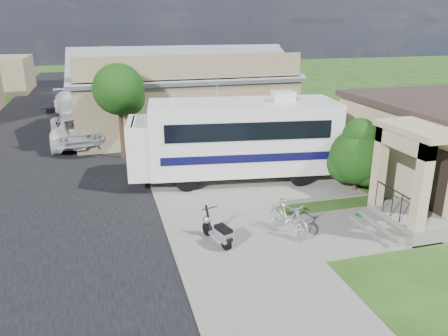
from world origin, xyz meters
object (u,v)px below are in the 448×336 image
object	(u,v)px
motorhome	(235,137)
bicycle	(288,219)
pickup_truck	(77,128)
van	(74,104)
shrub	(358,154)
garden_hose	(360,218)
scooter	(218,232)

from	to	relation	value
motorhome	bicycle	world-z (taller)	motorhome
pickup_truck	van	distance (m)	7.37
shrub	garden_hose	size ratio (longest dim) A/B	8.07
scooter	van	bearing A→B (deg)	86.08
bicycle	scooter	bearing A→B (deg)	163.44
scooter	bicycle	bearing A→B (deg)	-14.86
bicycle	pickup_truck	distance (m)	15.01
scooter	bicycle	distance (m)	2.30
shrub	scooter	world-z (taller)	shrub
motorhome	garden_hose	size ratio (longest dim) A/B	24.13
pickup_truck	shrub	bearing A→B (deg)	131.45
bicycle	pickup_truck	world-z (taller)	pickup_truck
shrub	scooter	distance (m)	7.14
scooter	pickup_truck	xyz separation A→B (m)	(-4.45, 13.49, 0.38)
van	motorhome	bearing A→B (deg)	-77.17
scooter	pickup_truck	bearing A→B (deg)	91.19
pickup_truck	van	xyz separation A→B (m)	(-0.42, 7.36, 0.02)
shrub	garden_hose	xyz separation A→B (m)	(-1.34, -2.52, -1.42)
bicycle	garden_hose	world-z (taller)	bicycle
scooter	bicycle	world-z (taller)	bicycle
motorhome	shrub	world-z (taller)	motorhome
van	garden_hose	size ratio (longest dim) A/B	16.12
pickup_truck	garden_hose	world-z (taller)	pickup_truck
bicycle	van	world-z (taller)	van
garden_hose	pickup_truck	bearing A→B (deg)	126.10
motorhome	shrub	distance (m)	4.93
motorhome	pickup_truck	xyz separation A→B (m)	(-6.63, 8.09, -1.03)
van	garden_hose	xyz separation A→B (m)	(9.96, -20.44, -0.77)
bicycle	pickup_truck	size ratio (longest dim) A/B	0.30
shrub	bicycle	world-z (taller)	shrub
garden_hose	shrub	bearing A→B (deg)	62.04
bicycle	pickup_truck	bearing A→B (deg)	97.96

